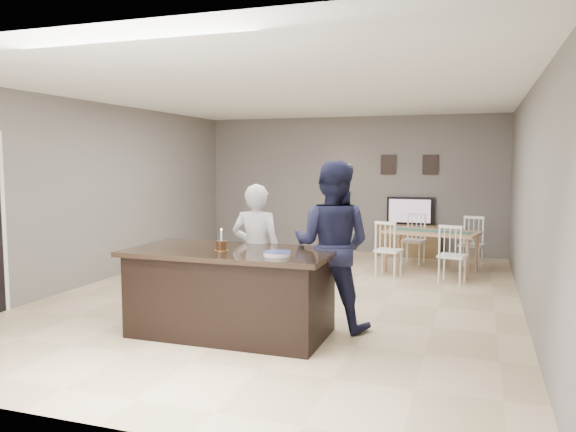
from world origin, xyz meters
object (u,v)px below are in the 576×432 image
(floor_lamp, at_px, (343,184))
(man, at_px, (332,245))
(tv_console, at_px, (409,240))
(plate_stack, at_px, (277,254))
(birthday_cake, at_px, (221,245))
(television, at_px, (410,211))
(woman, at_px, (256,253))
(kitchen_island, at_px, (231,291))
(dining_table, at_px, (431,238))

(floor_lamp, bearing_deg, man, -78.07)
(tv_console, xyz_separation_m, plate_stack, (-0.61, -5.78, 0.62))
(birthday_cake, relative_size, floor_lamp, 0.13)
(man, relative_size, floor_lamp, 1.04)
(television, relative_size, floor_lamp, 0.52)
(woman, distance_m, man, 0.89)
(television, relative_size, plate_stack, 3.32)
(television, height_order, man, man)
(tv_console, bearing_deg, kitchen_island, -102.16)
(television, bearing_deg, plate_stack, 84.09)
(kitchen_island, distance_m, tv_console, 5.70)
(television, relative_size, birthday_cake, 4.02)
(plate_stack, bearing_deg, television, 84.09)
(dining_table, bearing_deg, woman, -104.03)
(tv_console, distance_m, television, 0.57)
(man, distance_m, birthday_cake, 1.20)
(tv_console, height_order, floor_lamp, floor_lamp)
(woman, height_order, dining_table, woman)
(kitchen_island, height_order, floor_lamp, floor_lamp)
(tv_console, xyz_separation_m, birthday_cake, (-1.27, -5.65, 0.65))
(tv_console, bearing_deg, birthday_cake, -102.65)
(kitchen_island, xyz_separation_m, plate_stack, (0.59, -0.21, 0.47))
(woman, xyz_separation_m, plate_stack, (0.53, -0.76, 0.14))
(television, height_order, birthday_cake, birthday_cake)
(plate_stack, relative_size, floor_lamp, 0.16)
(television, distance_m, floor_lamp, 1.39)
(man, xyz_separation_m, dining_table, (0.78, 3.50, -0.35))
(woman, relative_size, plate_stack, 5.70)
(floor_lamp, bearing_deg, television, 9.38)
(dining_table, bearing_deg, floor_lamp, 154.13)
(plate_stack, xyz_separation_m, floor_lamp, (-0.67, 5.64, 0.44))
(kitchen_island, relative_size, woman, 1.37)
(television, distance_m, birthday_cake, 5.86)
(kitchen_island, height_order, tv_console, kitchen_island)
(plate_stack, bearing_deg, tv_console, 84.02)
(television, distance_m, plate_stack, 5.88)
(television, bearing_deg, woman, 77.46)
(kitchen_island, relative_size, plate_stack, 7.82)
(television, height_order, plate_stack, television)
(tv_console, xyz_separation_m, woman, (-1.13, -5.02, 0.48))
(kitchen_island, height_order, man, man)
(birthday_cake, height_order, dining_table, birthday_cake)
(television, relative_size, man, 0.50)
(kitchen_island, relative_size, television, 2.35)
(television, bearing_deg, dining_table, 108.49)
(kitchen_island, bearing_deg, dining_table, 66.86)
(dining_table, distance_m, floor_lamp, 2.41)
(birthday_cake, distance_m, plate_stack, 0.68)
(plate_stack, bearing_deg, floor_lamp, 96.82)
(kitchen_island, bearing_deg, tv_console, 77.84)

